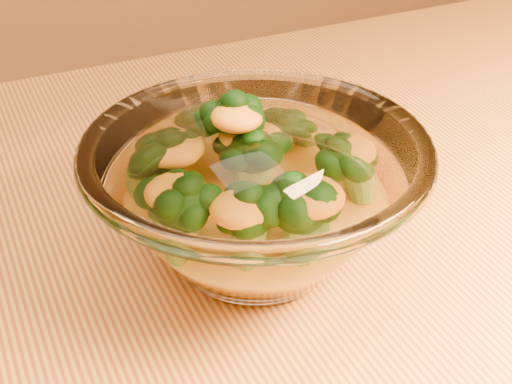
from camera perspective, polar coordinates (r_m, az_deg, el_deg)
table at (r=0.59m, az=12.25°, el=-11.48°), size 1.20×0.80×0.75m
glass_bowl at (r=0.46m, az=0.00°, el=-0.50°), size 0.22×0.22×0.10m
cheese_sauce at (r=0.47m, az=0.00°, el=-2.57°), size 0.12×0.12×0.03m
broccoli_heap at (r=0.46m, az=-1.08°, el=1.41°), size 0.14×0.15×0.08m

